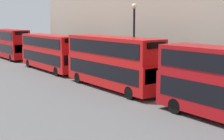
{
  "coord_description": "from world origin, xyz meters",
  "views": [
    {
      "loc": [
        -14.17,
        -3.58,
        5.91
      ],
      "look_at": [
        0.48,
        16.23,
        1.94
      ],
      "focal_mm": 50.0,
      "sensor_mm": 36.0,
      "label": 1
    }
  ],
  "objects_px": {
    "bus_second_in_queue": "(112,60)",
    "bus_trailing": "(10,43)",
    "bus_third_in_queue": "(50,51)",
    "pedestrian": "(69,62)"
  },
  "relations": [
    {
      "from": "bus_second_in_queue",
      "to": "bus_trailing",
      "type": "height_order",
      "value": "bus_second_in_queue"
    },
    {
      "from": "bus_third_in_queue",
      "to": "pedestrian",
      "type": "bearing_deg",
      "value": -0.82
    },
    {
      "from": "bus_trailing",
      "to": "bus_second_in_queue",
      "type": "bearing_deg",
      "value": -90.0
    },
    {
      "from": "bus_third_in_queue",
      "to": "bus_trailing",
      "type": "bearing_deg",
      "value": 90.0
    },
    {
      "from": "bus_third_in_queue",
      "to": "bus_trailing",
      "type": "distance_m",
      "value": 14.04
    },
    {
      "from": "bus_second_in_queue",
      "to": "bus_third_in_queue",
      "type": "xyz_separation_m",
      "value": [
        0.0,
        12.2,
        -0.17
      ]
    },
    {
      "from": "bus_second_in_queue",
      "to": "pedestrian",
      "type": "relative_size",
      "value": 5.89
    },
    {
      "from": "bus_trailing",
      "to": "pedestrian",
      "type": "height_order",
      "value": "bus_trailing"
    },
    {
      "from": "bus_third_in_queue",
      "to": "bus_trailing",
      "type": "xyz_separation_m",
      "value": [
        0.0,
        14.04,
        0.15
      ]
    },
    {
      "from": "bus_second_in_queue",
      "to": "pedestrian",
      "type": "distance_m",
      "value": 12.53
    }
  ]
}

